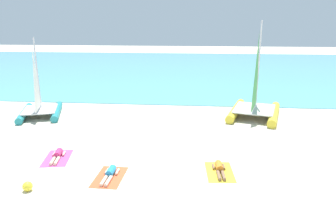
# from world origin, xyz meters

# --- Properties ---
(ground_plane) EXTENTS (120.00, 120.00, 0.00)m
(ground_plane) POSITION_xyz_m (0.00, 10.00, 0.00)
(ground_plane) COLOR beige
(ocean_water) EXTENTS (120.00, 40.00, 0.05)m
(ocean_water) POSITION_xyz_m (0.00, 30.96, 0.03)
(ocean_water) COLOR #5BB2C1
(ocean_water) RESTS_ON ground
(sailboat_yellow) EXTENTS (4.11, 5.30, 6.10)m
(sailboat_yellow) POSITION_xyz_m (5.31, 8.56, 0.91)
(sailboat_yellow) COLOR yellow
(sailboat_yellow) RESTS_ON ground
(sailboat_teal) EXTENTS (3.60, 4.47, 5.06)m
(sailboat_teal) POSITION_xyz_m (-8.67, 7.38, 0.75)
(sailboat_teal) COLOR teal
(sailboat_teal) RESTS_ON ground
(towel_left) EXTENTS (1.43, 2.07, 0.01)m
(towel_left) POSITION_xyz_m (-4.70, 0.95, 0.01)
(towel_left) COLOR #D84C99
(towel_left) RESTS_ON ground
(sunbather_left) EXTENTS (0.68, 1.56, 0.30)m
(sunbather_left) POSITION_xyz_m (-4.71, 1.01, 0.13)
(sunbather_left) COLOR #D83372
(sunbather_left) RESTS_ON towel_left
(towel_middle) EXTENTS (1.14, 1.92, 0.01)m
(towel_middle) POSITION_xyz_m (-1.82, -0.63, 0.01)
(towel_middle) COLOR #EA5933
(towel_middle) RESTS_ON ground
(sunbather_middle) EXTENTS (0.55, 1.56, 0.30)m
(sunbather_middle) POSITION_xyz_m (-1.82, -0.56, 0.13)
(sunbather_middle) COLOR #268CCC
(sunbather_middle) RESTS_ON towel_middle
(towel_right) EXTENTS (1.23, 1.97, 0.01)m
(towel_right) POSITION_xyz_m (2.60, 0.25, 0.01)
(towel_right) COLOR yellow
(towel_right) RESTS_ON ground
(sunbather_right) EXTENTS (0.57, 1.57, 0.30)m
(sunbather_right) POSITION_xyz_m (2.60, 0.31, 0.13)
(sunbather_right) COLOR orange
(sunbather_right) RESTS_ON towel_right
(beach_ball) EXTENTS (0.36, 0.36, 0.36)m
(beach_ball) POSITION_xyz_m (-4.53, -1.98, 0.18)
(beach_ball) COLOR yellow
(beach_ball) RESTS_ON ground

